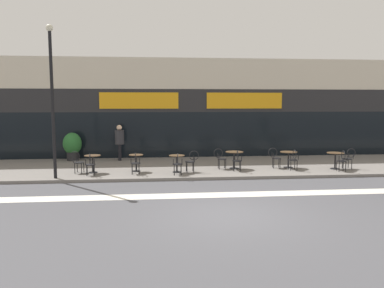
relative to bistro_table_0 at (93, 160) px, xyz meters
name	(u,v)px	position (x,y,z in m)	size (l,w,h in m)	color
ground_plane	(228,215)	(4.56, -5.90, -0.64)	(120.00, 120.00, 0.00)	#4C4C51
sidewalk_slab	(198,167)	(4.56, 1.35, -0.58)	(40.00, 5.50, 0.12)	slate
storefront_facade	(189,109)	(4.56, 6.06, 2.02)	(40.00, 4.06, 5.34)	beige
bike_lane_stripe	(216,195)	(4.56, -3.74, -0.64)	(36.00, 0.70, 0.01)	silver
bistro_table_0	(93,160)	(0.00, 0.00, 0.00)	(0.67, 0.67, 0.73)	black
bistro_table_1	(136,160)	(1.78, 0.13, -0.02)	(0.60, 0.60, 0.72)	black
bistro_table_2	(177,160)	(3.48, -0.23, -0.01)	(0.65, 0.65, 0.72)	black
bistro_table_3	(234,156)	(6.05, 0.39, 0.03)	(0.78, 0.78, 0.76)	black
bistro_table_4	(289,156)	(8.50, 0.38, 0.00)	(0.75, 0.75, 0.72)	black
bistro_table_5	(335,157)	(10.44, -0.11, 0.00)	(0.74, 0.74, 0.72)	black
cafe_chair_0_near	(90,163)	(0.01, -0.63, 0.00)	(0.44, 0.59, 0.90)	black
cafe_chair_0_side	(77,161)	(-0.62, 0.01, 0.00)	(0.60, 0.45, 0.90)	black
cafe_chair_1_near	(135,162)	(1.78, -0.50, 0.00)	(0.41, 0.58, 0.90)	black
cafe_chair_2_near	(178,162)	(3.48, -0.86, 0.00)	(0.41, 0.58, 0.90)	black
cafe_chair_2_side	(192,160)	(4.11, -0.23, 0.00)	(0.58, 0.41, 0.90)	black
cafe_chair_3_near	(237,159)	(6.04, -0.24, 0.00)	(0.43, 0.59, 0.90)	black
cafe_chair_3_side	(220,157)	(5.42, 0.39, 0.00)	(0.58, 0.40, 0.90)	black
cafe_chair_4_near	(294,158)	(8.50, -0.24, 0.00)	(0.40, 0.58, 0.90)	black
cafe_chair_4_side	(275,156)	(7.88, 0.39, 0.00)	(0.60, 0.45, 0.90)	black
cafe_chair_5_near	(342,159)	(10.43, -0.74, 0.00)	(0.44, 0.59, 0.90)	black
cafe_chair_5_side	(349,157)	(11.06, -0.11, 0.00)	(0.58, 0.41, 0.90)	black
planter_pot	(72,145)	(-1.56, 3.48, 0.25)	(0.92, 0.92, 1.40)	#232326
lamp_post	(52,92)	(-1.25, -1.01, 2.78)	(0.26, 0.26, 5.78)	black
pedestrian_near_end	(120,139)	(0.80, 3.29, 0.54)	(0.50, 0.50, 1.79)	black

